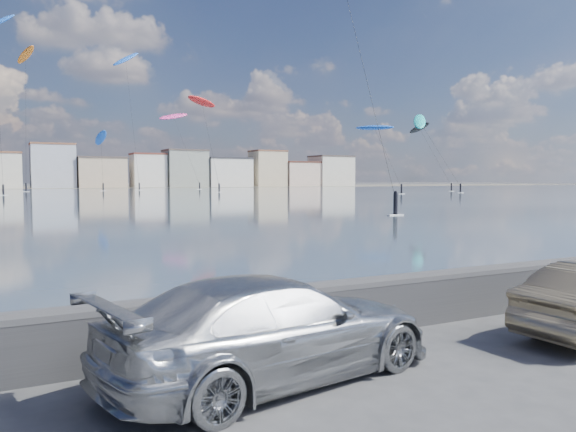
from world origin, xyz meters
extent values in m
plane|color=#333335|center=(0.00, 0.00, 0.00)|extent=(700.00, 700.00, 0.00)
cube|color=#2F3E4F|center=(0.00, 91.50, 0.01)|extent=(500.00, 177.00, 0.00)
cube|color=#4C473D|center=(0.00, 200.00, 0.01)|extent=(500.00, 60.00, 0.00)
cube|color=#28282B|center=(0.00, 2.70, 0.45)|extent=(400.00, 0.35, 0.90)
cylinder|color=#28282B|center=(0.00, 2.70, 0.90)|extent=(400.00, 0.36, 0.36)
cube|color=#B2B7C6|center=(11.00, 186.00, 6.75)|extent=(13.00, 10.00, 13.50)
cube|color=brown|center=(11.00, 186.00, 13.80)|extent=(13.26, 10.20, 0.60)
cube|color=#CCB293|center=(25.50, 186.00, 4.75)|extent=(15.00, 12.00, 9.50)
cube|color=#4C423D|center=(25.50, 186.00, 9.80)|extent=(15.30, 12.24, 0.60)
cube|color=white|center=(41.00, 186.00, 5.50)|extent=(11.00, 9.00, 11.00)
cube|color=brown|center=(41.00, 186.00, 11.30)|extent=(11.22, 9.18, 0.60)
cube|color=gray|center=(54.00, 186.00, 6.25)|extent=(14.00, 11.00, 12.50)
cube|color=#4C423D|center=(54.00, 186.00, 12.80)|extent=(14.28, 11.22, 0.60)
cube|color=white|center=(69.50, 186.00, 5.00)|extent=(16.00, 12.00, 10.00)
cube|color=#2D2D33|center=(69.50, 186.00, 10.30)|extent=(16.32, 12.24, 0.60)
cube|color=beige|center=(86.00, 186.00, 6.50)|extent=(12.00, 10.00, 13.00)
cube|color=brown|center=(86.00, 186.00, 13.30)|extent=(12.24, 10.20, 0.60)
cube|color=beige|center=(99.50, 186.00, 4.50)|extent=(14.00, 11.00, 9.00)
cube|color=#562D23|center=(99.50, 186.00, 9.30)|extent=(14.28, 11.22, 0.60)
cube|color=silver|center=(114.00, 186.00, 5.75)|extent=(15.00, 12.00, 11.50)
cube|color=#4C423D|center=(114.00, 186.00, 11.80)|extent=(15.30, 12.24, 0.60)
imported|color=#A3A6AA|center=(-0.66, 1.25, 0.77)|extent=(5.60, 3.10, 1.53)
ellipsoid|color=#19BFBF|center=(80.23, 93.39, 15.80)|extent=(7.87, 8.62, 4.99)
cube|color=white|center=(80.99, 81.17, 0.05)|extent=(1.40, 0.42, 0.08)
cylinder|color=black|center=(80.99, 81.17, 0.95)|extent=(0.36, 0.36, 1.70)
sphere|color=black|center=(80.99, 81.17, 1.85)|extent=(0.28, 0.28, 0.28)
cylinder|color=black|center=(80.61, 87.28, 8.55)|extent=(0.79, 12.25, 14.52)
ellipsoid|color=orange|center=(2.54, 148.76, 33.54)|extent=(5.18, 8.01, 4.17)
cube|color=white|center=(1.13, 133.77, 0.05)|extent=(1.40, 0.42, 0.08)
cylinder|color=black|center=(1.13, 133.77, 0.95)|extent=(0.36, 0.36, 1.70)
sphere|color=black|center=(1.13, 133.77, 1.85)|extent=(0.28, 0.28, 0.28)
cylinder|color=black|center=(1.84, 141.27, 17.42)|extent=(1.44, 15.02, 32.26)
ellipsoid|color=blue|center=(27.54, 152.83, 35.61)|extent=(8.36, 4.29, 5.75)
cube|color=white|center=(27.58, 138.88, 0.05)|extent=(1.40, 0.42, 0.08)
cylinder|color=black|center=(27.58, 138.88, 0.95)|extent=(0.36, 0.36, 1.70)
sphere|color=black|center=(27.58, 138.88, 1.85)|extent=(0.28, 0.28, 0.28)
cylinder|color=black|center=(27.56, 145.85, 18.46)|extent=(0.07, 13.98, 34.33)
cube|color=white|center=(-3.62, 104.98, 0.05)|extent=(1.40, 0.42, 0.08)
cylinder|color=black|center=(-3.62, 104.98, 0.95)|extent=(0.36, 0.36, 1.70)
sphere|color=black|center=(-3.62, 104.98, 1.85)|extent=(0.28, 0.28, 0.28)
ellipsoid|color=blue|center=(66.08, 90.99, 13.65)|extent=(5.51, 10.30, 1.71)
cube|color=white|center=(64.69, 80.03, 0.05)|extent=(1.40, 0.42, 0.08)
cylinder|color=black|center=(64.69, 80.03, 0.95)|extent=(0.36, 0.36, 1.70)
sphere|color=black|center=(64.69, 80.03, 1.85)|extent=(0.28, 0.28, 0.28)
cylinder|color=black|center=(65.39, 85.51, 7.48)|extent=(1.42, 10.98, 12.37)
ellipsoid|color=blue|center=(19.59, 146.63, 13.59)|extent=(3.20, 7.37, 4.59)
cube|color=white|center=(17.97, 134.22, 0.05)|extent=(1.40, 0.42, 0.08)
cylinder|color=black|center=(17.97, 134.22, 0.95)|extent=(0.36, 0.36, 1.70)
sphere|color=black|center=(17.97, 134.22, 1.85)|extent=(0.28, 0.28, 0.28)
cylinder|color=black|center=(18.78, 140.43, 7.44)|extent=(1.65, 12.43, 12.31)
cube|color=white|center=(24.10, 30.01, 0.05)|extent=(1.40, 0.42, 0.08)
cylinder|color=black|center=(24.10, 30.01, 0.95)|extent=(0.36, 0.36, 1.70)
sphere|color=black|center=(24.10, 30.01, 1.85)|extent=(0.28, 0.28, 0.28)
cylinder|color=black|center=(24.08, 35.88, 15.61)|extent=(0.06, 11.76, 28.63)
ellipsoid|color=black|center=(88.75, 103.53, 15.50)|extent=(5.06, 10.03, 2.83)
cube|color=white|center=(90.07, 93.38, 0.05)|extent=(1.40, 0.42, 0.08)
cylinder|color=black|center=(90.07, 93.38, 0.95)|extent=(0.36, 0.36, 1.70)
sphere|color=black|center=(90.07, 93.38, 1.85)|extent=(0.28, 0.28, 0.28)
cylinder|color=black|center=(89.41, 98.46, 8.40)|extent=(1.35, 10.18, 14.21)
ellipsoid|color=#E5338C|center=(41.21, 154.78, 20.94)|extent=(9.32, 3.94, 3.69)
cube|color=white|center=(45.09, 143.27, 0.05)|extent=(1.40, 0.42, 0.08)
cylinder|color=black|center=(45.09, 143.27, 0.95)|extent=(0.36, 0.36, 1.70)
sphere|color=black|center=(45.09, 143.27, 1.85)|extent=(0.28, 0.28, 0.28)
cylinder|color=black|center=(43.15, 149.03, 11.12)|extent=(3.92, 11.55, 19.66)
ellipsoid|color=red|center=(37.90, 119.30, 20.69)|extent=(9.57, 7.90, 2.95)
cube|color=white|center=(38.32, 109.39, 0.05)|extent=(1.40, 0.42, 0.08)
cylinder|color=black|center=(38.32, 109.39, 0.95)|extent=(0.36, 0.36, 1.70)
sphere|color=black|center=(38.32, 109.39, 1.85)|extent=(0.28, 0.28, 0.28)
cylinder|color=black|center=(38.11, 114.34, 10.99)|extent=(0.46, 9.94, 19.40)
camera|label=1|loc=(-4.17, -6.06, 2.95)|focal=35.00mm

